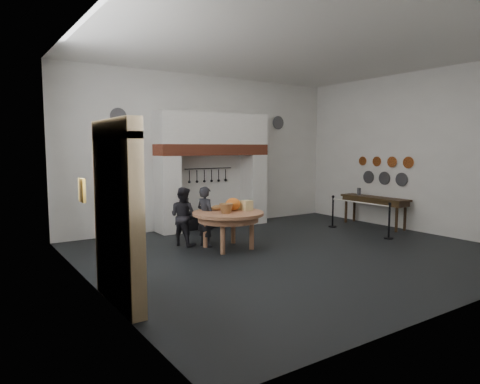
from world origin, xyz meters
TOP-DOWN VIEW (x-y plane):
  - floor at (0.00, 0.00)m, footprint 9.00×8.00m
  - ceiling at (0.00, 0.00)m, footprint 9.00×8.00m
  - wall_back at (0.00, 4.00)m, footprint 9.00×0.02m
  - wall_front at (0.00, -4.00)m, footprint 9.00×0.02m
  - wall_left at (-4.50, 0.00)m, footprint 0.02×8.00m
  - wall_right at (4.50, 0.00)m, footprint 0.02×8.00m
  - chimney_pier_left at (-1.48, 3.65)m, footprint 0.55×0.70m
  - chimney_pier_right at (1.48, 3.65)m, footprint 0.55×0.70m
  - hearth_brick_band at (0.00, 3.65)m, footprint 3.50×0.72m
  - chimney_hood at (0.00, 3.65)m, footprint 3.50×0.70m
  - iron_range at (0.00, 3.72)m, footprint 1.90×0.45m
  - utensil_rail at (0.00, 3.92)m, footprint 1.60×0.02m
  - door_recess at (-4.47, -1.00)m, footprint 0.04×1.10m
  - door_jamb_near at (-4.38, -1.70)m, footprint 0.22×0.30m
  - door_jamb_far at (-4.38, -0.30)m, footprint 0.22×0.30m
  - door_lintel at (-4.38, -1.00)m, footprint 0.22×1.70m
  - wall_plaque at (-4.45, 0.80)m, footprint 0.05×0.34m
  - work_table at (-1.08, 1.11)m, footprint 1.89×1.89m
  - pumpkin at (-0.88, 1.21)m, footprint 0.36×0.36m
  - cheese_block_big at (-0.58, 1.06)m, footprint 0.22×0.22m
  - cheese_block_small at (-0.60, 1.36)m, footprint 0.18×0.18m
  - wicker_basket at (-1.23, 0.96)m, footprint 0.36×0.36m
  - bread_loaf at (-1.18, 1.46)m, footprint 0.31×0.18m
  - visitor_near at (-1.42, 1.60)m, footprint 0.47×0.60m
  - visitor_far at (-1.82, 2.00)m, footprint 0.80×0.86m
  - side_table at (4.10, 1.06)m, footprint 0.55×2.20m
  - pewter_jug at (4.10, 1.66)m, footprint 0.12×0.12m
  - copper_pan_a at (4.46, 0.20)m, footprint 0.03×0.34m
  - copper_pan_b at (4.46, 0.75)m, footprint 0.03×0.32m
  - copper_pan_c at (4.46, 1.30)m, footprint 0.03×0.30m
  - copper_pan_d at (4.46, 1.85)m, footprint 0.03×0.28m
  - pewter_plate_left at (4.46, 0.40)m, footprint 0.03×0.40m
  - pewter_plate_mid at (4.46, 1.00)m, footprint 0.03×0.40m
  - pewter_plate_right at (4.46, 1.60)m, footprint 0.03×0.40m
  - pewter_plate_back_left at (-2.70, 3.96)m, footprint 0.44×0.03m
  - pewter_plate_back_right at (2.70, 3.96)m, footprint 0.44×0.03m
  - barrier_post_near at (2.98, -0.33)m, footprint 0.05×0.05m
  - barrier_post_far at (2.98, 1.67)m, footprint 0.05×0.05m
  - barrier_rope at (2.98, 0.67)m, footprint 0.04×2.00m

SIDE VIEW (x-z plane):
  - floor at x=0.00m, z-range -0.01..0.01m
  - iron_range at x=0.00m, z-range 0.00..0.50m
  - barrier_post_near at x=2.98m, z-range 0.00..0.90m
  - barrier_post_far at x=2.98m, z-range 0.00..0.90m
  - visitor_far at x=-1.82m, z-range 0.00..1.43m
  - visitor_near at x=-1.42m, z-range 0.00..1.45m
  - work_table at x=-1.08m, z-range 0.80..0.88m
  - barrier_rope at x=2.98m, z-range 0.83..0.87m
  - side_table at x=4.10m, z-range 0.84..0.90m
  - bread_loaf at x=-1.18m, z-range 0.87..1.01m
  - cheese_block_small at x=-0.60m, z-range 0.88..1.07m
  - wicker_basket at x=-1.23m, z-range 0.88..1.09m
  - cheese_block_big at x=-0.58m, z-range 0.88..1.11m
  - pewter_jug at x=4.10m, z-range 0.90..1.12m
  - pumpkin at x=-0.88m, z-range 0.88..1.18m
  - chimney_pier_left at x=-1.48m, z-range 0.00..2.15m
  - chimney_pier_right at x=1.48m, z-range 0.00..2.15m
  - door_recess at x=-4.47m, z-range 0.00..2.50m
  - door_jamb_near at x=-4.38m, z-range 0.00..2.60m
  - door_jamb_far at x=-4.38m, z-range 0.00..2.60m
  - pewter_plate_left at x=4.46m, z-range 1.25..1.65m
  - pewter_plate_mid at x=4.46m, z-range 1.25..1.65m
  - pewter_plate_right at x=4.46m, z-range 1.25..1.65m
  - wall_plaque at x=-4.45m, z-range 1.38..1.82m
  - utensil_rail at x=0.00m, z-range 1.74..1.76m
  - copper_pan_b at x=4.46m, z-range 1.79..2.11m
  - copper_pan_d at x=4.46m, z-range 1.81..2.09m
  - copper_pan_a at x=4.46m, z-range 1.78..2.12m
  - copper_pan_c at x=4.46m, z-range 1.80..2.10m
  - wall_back at x=0.00m, z-range 0.00..4.50m
  - wall_front at x=0.00m, z-range 0.00..4.50m
  - wall_left at x=-4.50m, z-range 0.00..4.50m
  - wall_right at x=4.50m, z-range 0.00..4.50m
  - hearth_brick_band at x=0.00m, z-range 2.15..2.47m
  - door_lintel at x=-4.38m, z-range 2.50..2.80m
  - chimney_hood at x=0.00m, z-range 2.47..3.37m
  - pewter_plate_back_left at x=-2.70m, z-range 2.98..3.42m
  - pewter_plate_back_right at x=2.70m, z-range 2.98..3.42m
  - ceiling at x=0.00m, z-range 4.49..4.51m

